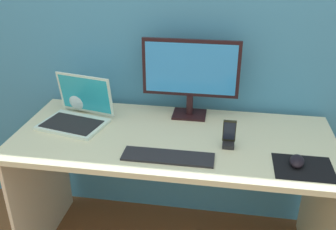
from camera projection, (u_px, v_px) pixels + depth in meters
The scene contains 9 objects.
wall_back at pixel (185, 19), 1.99m from camera, with size 6.00×0.04×2.50m, color teal.
desk at pixel (173, 162), 1.91m from camera, with size 1.58×0.69×0.76m.
monitor at pixel (190, 74), 1.95m from camera, with size 0.51×0.14×0.42m.
laptop at pixel (77, 114), 1.96m from camera, with size 0.37×0.33×0.24m.
fishbowl at pixel (82, 97), 2.10m from camera, with size 0.15×0.15×0.15m, color silver.
keyboard_external at pixel (168, 157), 1.67m from camera, with size 0.41×0.11×0.01m, color black.
mousepad at pixel (303, 168), 1.59m from camera, with size 0.25×0.20×0.00m, color black.
mouse at pixel (297, 161), 1.60m from camera, with size 0.06×0.10×0.04m, color black.
phone_in_dock at pixel (229, 137), 1.74m from camera, with size 0.06×0.06×0.14m.
Camera 1 is at (0.23, -1.60, 1.66)m, focal length 40.02 mm.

